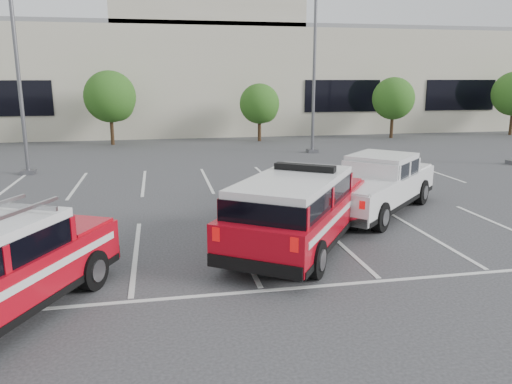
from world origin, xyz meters
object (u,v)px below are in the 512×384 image
Objects in this scene: tree_right at (394,100)px; light_pole_left at (17,59)px; white_pickup at (375,190)px; convention_building at (181,73)px; tree_mid_right at (261,105)px; light_pole_mid at (314,63)px; fire_chief_suv at (298,215)px; tree_mid_left at (111,98)px.

tree_right is 25.30m from light_pole_left.
light_pole_left reaches higher than white_pickup.
tree_mid_right is at bearing -63.43° from convention_building.
light_pole_mid reaches higher than tree_right.
tree_mid_right reaches higher than white_pickup.
fire_chief_suv is (1.31, -32.15, -3.84)m from convention_building.
light_pole_mid reaches higher than tree_mid_right.
white_pickup is (4.81, -29.19, -3.97)m from convention_building.
light_pole_left is (-8.18, -19.86, 0.47)m from convention_building.
light_pole_mid is 14.19m from white_pickup.
tree_mid_left is at bearing 72.90° from light_pole_left.
tree_mid_right is 19.45m from white_pickup.
convention_building is 9.55× the size of fire_chief_suv.
tree_mid_left is 0.77× the size of fire_chief_suv.
tree_right is (10.00, 0.00, 0.27)m from tree_mid_right.
tree_right is at bearing 0.00° from tree_mid_right.
light_pole_mid is 17.72m from fire_chief_suv.
white_pickup is (-2.01, -13.32, -4.44)m from light_pole_mid.
white_pickup is (-10.10, -19.37, -2.03)m from tree_right.
convention_building is 11.19m from tree_mid_left.
light_pole_mid is (-8.09, -6.05, 2.41)m from tree_right.
convention_building is at bearing 146.63° from tree_right.
convention_building is at bearing 116.57° from tree_mid_right.
convention_building is at bearing 113.26° from light_pole_mid.
tree_right is at bearing 108.24° from white_pickup.
tree_mid_left is (-5.09, -9.82, -1.68)m from convention_building.
white_pickup is (3.50, 2.96, -0.13)m from fire_chief_suv.
tree_mid_left is 1.21× the size of tree_mid_right.
tree_mid_right is 0.68× the size of white_pickup.
convention_building is at bearing 145.14° from white_pickup.
tree_mid_left is at bearing 162.85° from white_pickup.
convention_building is at bearing 67.61° from light_pole_left.
tree_mid_left reaches higher than tree_mid_right.
light_pole_mid is at bearing -26.92° from tree_mid_left.
white_pickup is (12.99, -9.32, -4.44)m from light_pole_left.
convention_building is 17.96m from tree_right.
convention_building is 5.86× the size of light_pole_left.
light_pole_mid is at bearing 127.21° from white_pickup.
tree_mid_right is 0.64× the size of fire_chief_suv.
convention_building reaches higher than tree_right.
tree_mid_right is 0.39× the size of light_pole_left.
tree_mid_left is at bearing 140.09° from fire_chief_suv.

